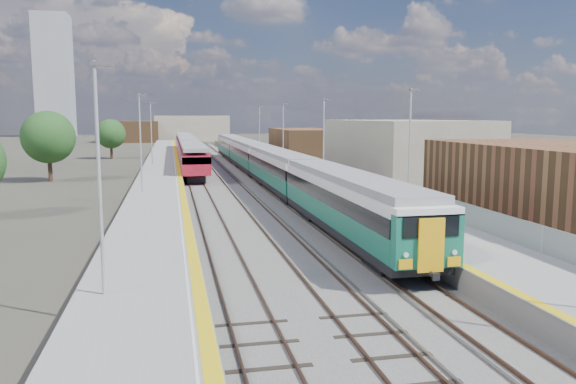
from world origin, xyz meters
name	(u,v)px	position (x,y,z in m)	size (l,w,h in m)	color
ground	(246,179)	(0.00, 50.00, 0.00)	(320.00, 320.00, 0.00)	#47443A
ballast_bed	(223,177)	(-2.25, 52.50, 0.03)	(10.50, 155.00, 0.06)	#565451
tracks	(227,175)	(-1.65, 54.18, 0.11)	(8.96, 160.00, 0.17)	#4C3323
platform_right	(288,171)	(5.28, 52.49, 0.54)	(4.70, 155.00, 8.52)	slate
platform_left	(161,174)	(-9.05, 52.49, 0.52)	(4.30, 155.00, 8.52)	slate
buildings	(128,101)	(-18.12, 138.60, 10.70)	(72.00, 185.50, 40.00)	brown
green_train	(262,160)	(1.50, 47.86, 2.20)	(2.83, 78.87, 3.12)	black
red_train	(188,149)	(-5.50, 72.96, 2.11)	(2.83, 57.47, 3.58)	black
tree_b	(48,137)	(-20.36, 51.73, 4.65)	(5.45, 5.45, 7.38)	#382619
tree_c	(111,134)	(-17.32, 83.95, 4.00)	(4.69, 4.69, 6.36)	#382619
tree_d	(389,139)	(21.52, 62.15, 3.66)	(4.30, 4.30, 5.82)	#382619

